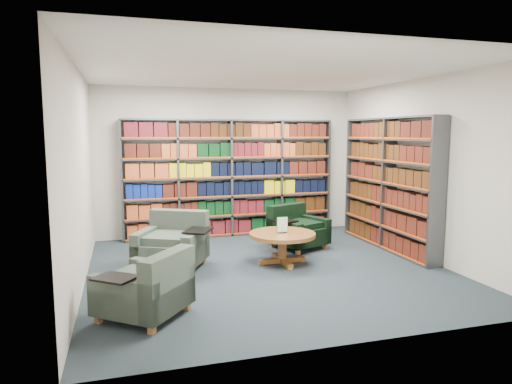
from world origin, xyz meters
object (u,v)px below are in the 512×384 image
object	(u,v)px
chair_teal_left	(174,245)
chair_green_right	(295,230)
chair_teal_front	(150,291)
coffee_table	(282,239)

from	to	relation	value
chair_teal_left	chair_green_right	size ratio (longest dim) A/B	1.13
chair_teal_front	coffee_table	bearing A→B (deg)	37.09
chair_teal_front	chair_teal_left	bearing A→B (deg)	76.08
chair_teal_left	chair_teal_front	distance (m)	1.87
chair_teal_left	coffee_table	xyz separation A→B (m)	(1.59, -0.28, 0.05)
chair_green_right	coffee_table	distance (m)	1.05
chair_green_right	coffee_table	world-z (taller)	chair_green_right
chair_teal_front	chair_green_right	bearing A→B (deg)	43.10
chair_teal_left	coffee_table	world-z (taller)	chair_teal_left
chair_green_right	coffee_table	bearing A→B (deg)	-122.09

